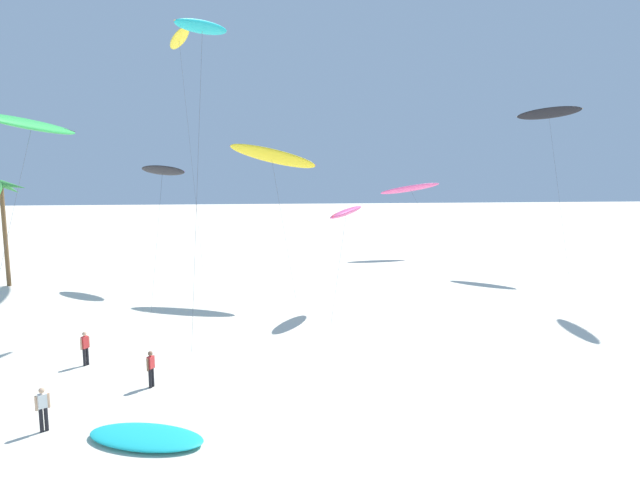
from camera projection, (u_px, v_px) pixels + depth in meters
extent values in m
cylinder|color=brown|center=(5.00, 235.00, 41.89)|extent=(0.34, 0.34, 8.55)
cone|color=#33843D|center=(13.00, 186.00, 41.33)|extent=(2.20, 0.82, 0.94)
cone|color=#33843D|center=(10.00, 188.00, 42.30)|extent=(1.11, 2.20, 1.38)
ellipsoid|color=yellow|center=(271.00, 156.00, 38.50)|extent=(6.87, 4.69, 2.86)
ellipsoid|color=purple|center=(271.00, 155.00, 38.50)|extent=(6.75, 4.00, 2.09)
cylinder|color=#4C4C51|center=(284.00, 228.00, 37.86)|extent=(1.68, 2.96, 10.59)
ellipsoid|color=#EA5193|center=(346.00, 212.00, 34.20)|extent=(3.58, 4.61, 1.18)
ellipsoid|color=red|center=(346.00, 212.00, 34.19)|extent=(2.83, 4.18, 0.79)
cylinder|color=#4C4C51|center=(339.00, 267.00, 32.90)|extent=(1.48, 3.44, 6.68)
ellipsoid|color=#EA5193|center=(410.00, 188.00, 56.88)|extent=(7.19, 2.36, 1.97)
ellipsoid|color=#19B2B7|center=(410.00, 188.00, 56.87)|extent=(7.26, 1.57, 1.44)
cylinder|color=#4C4C51|center=(428.00, 224.00, 56.35)|extent=(3.47, 2.50, 7.54)
ellipsoid|color=#19B2B7|center=(202.00, 27.00, 31.32)|extent=(3.42, 5.26, 1.64)
ellipsoid|color=orange|center=(202.00, 26.00, 31.31)|extent=(3.00, 5.05, 1.14)
cylinder|color=#4C4C51|center=(197.00, 178.00, 29.11)|extent=(0.28, 6.95, 18.25)
ellipsoid|color=green|center=(32.00, 125.00, 31.81)|extent=(3.40, 9.05, 1.37)
ellipsoid|color=black|center=(32.00, 124.00, 31.81)|extent=(2.58, 9.01, 0.78)
cylinder|color=#4C4C51|center=(9.00, 231.00, 28.80)|extent=(0.03, 7.82, 12.30)
ellipsoid|color=yellow|center=(179.00, 39.00, 46.68)|extent=(3.73, 8.08, 0.72)
ellipsoid|color=black|center=(179.00, 38.00, 46.67)|extent=(3.04, 7.99, 0.43)
cylinder|color=#4C4C51|center=(191.00, 158.00, 46.69)|extent=(1.97, 3.13, 21.55)
ellipsoid|color=black|center=(163.00, 170.00, 42.41)|extent=(4.77, 4.22, 1.17)
ellipsoid|color=purple|center=(162.00, 170.00, 42.41)|extent=(4.42, 3.74, 0.56)
cylinder|color=#4C4C51|center=(157.00, 235.00, 38.21)|extent=(0.82, 9.93, 9.54)
ellipsoid|color=black|center=(549.00, 113.00, 48.30)|extent=(5.18, 4.23, 1.56)
ellipsoid|color=orange|center=(549.00, 113.00, 48.30)|extent=(4.86, 3.85, 0.86)
cylinder|color=#4C4C51|center=(559.00, 193.00, 47.21)|extent=(0.44, 4.31, 14.97)
ellipsoid|color=#19B2B7|center=(146.00, 437.00, 17.94)|extent=(4.67, 3.08, 0.32)
ellipsoid|color=yellow|center=(146.00, 436.00, 17.94)|extent=(2.33, 2.09, 0.19)
cylinder|color=black|center=(84.00, 357.00, 24.88)|extent=(0.14, 0.14, 0.88)
cylinder|color=black|center=(87.00, 356.00, 25.02)|extent=(0.14, 0.14, 0.88)
cube|color=red|center=(85.00, 342.00, 24.86)|extent=(0.34, 0.36, 0.60)
cylinder|color=tan|center=(81.00, 344.00, 24.68)|extent=(0.09, 0.09, 0.56)
cylinder|color=tan|center=(89.00, 342.00, 25.04)|extent=(0.09, 0.09, 0.56)
sphere|color=tan|center=(84.00, 334.00, 24.80)|extent=(0.21, 0.21, 0.21)
cylinder|color=black|center=(46.00, 419.00, 18.65)|extent=(0.14, 0.14, 0.92)
cylinder|color=black|center=(41.00, 420.00, 18.55)|extent=(0.14, 0.14, 0.92)
cube|color=white|center=(42.00, 401.00, 18.50)|extent=(0.36, 0.33, 0.52)
cylinder|color=tan|center=(49.00, 400.00, 18.64)|extent=(0.09, 0.09, 0.56)
cylinder|color=tan|center=(36.00, 403.00, 18.38)|extent=(0.09, 0.09, 0.56)
sphere|color=tan|center=(42.00, 391.00, 18.45)|extent=(0.21, 0.21, 0.21)
cylinder|color=black|center=(153.00, 377.00, 22.50)|extent=(0.14, 0.14, 0.88)
cylinder|color=black|center=(150.00, 378.00, 22.35)|extent=(0.14, 0.14, 0.88)
cube|color=red|center=(151.00, 362.00, 22.33)|extent=(0.31, 0.36, 0.54)
cylinder|color=brown|center=(154.00, 362.00, 22.53)|extent=(0.09, 0.09, 0.56)
cylinder|color=brown|center=(148.00, 365.00, 22.14)|extent=(0.09, 0.09, 0.56)
sphere|color=brown|center=(150.00, 353.00, 22.27)|extent=(0.21, 0.21, 0.21)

